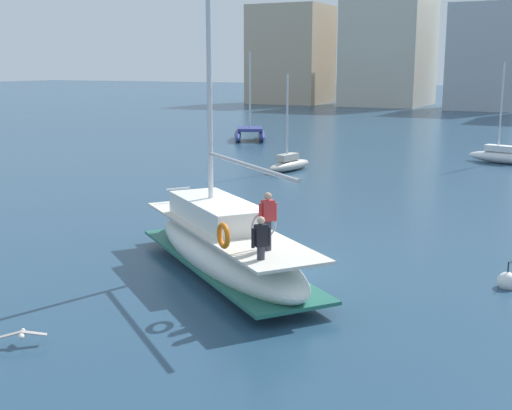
{
  "coord_description": "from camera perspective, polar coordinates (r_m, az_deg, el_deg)",
  "views": [
    {
      "loc": [
        9.11,
        -18.31,
        6.34
      ],
      "look_at": [
        -0.97,
        1.0,
        1.8
      ],
      "focal_mm": 47.34,
      "sensor_mm": 36.0,
      "label": 1
    }
  ],
  "objects": [
    {
      "name": "ground_plane",
      "position": [
        21.41,
        1.07,
        -5.45
      ],
      "size": [
        400.0,
        400.0,
        0.0
      ],
      "primitive_type": "plane",
      "color": "navy"
    },
    {
      "name": "moored_cutter_left",
      "position": [
        57.82,
        -0.52,
        6.09
      ],
      "size": [
        4.97,
        6.06,
        7.43
      ],
      "color": "navy",
      "rests_on": "ground"
    },
    {
      "name": "mooring_buoy",
      "position": [
        20.97,
        20.45,
        -6.09
      ],
      "size": [
        0.58,
        0.58,
        0.89
      ],
      "color": "silver",
      "rests_on": "ground"
    },
    {
      "name": "main_sailboat",
      "position": [
        20.82,
        -2.65,
        -3.35
      ],
      "size": [
        9.11,
        7.7,
        13.7
      ],
      "color": "white",
      "rests_on": "ground"
    },
    {
      "name": "seagull",
      "position": [
        16.67,
        -19.16,
        -10.28
      ],
      "size": [
        0.96,
        0.8,
        0.17
      ],
      "color": "silver",
      "rests_on": "ground"
    },
    {
      "name": "moored_catamaran",
      "position": [
        47.12,
        20.12,
        3.95
      ],
      "size": [
        4.86,
        2.34,
        6.52
      ],
      "color": "white",
      "rests_on": "ground"
    },
    {
      "name": "moored_sloop_far",
      "position": [
        41.14,
        2.83,
        3.54
      ],
      "size": [
        1.6,
        4.12,
        5.82
      ],
      "color": "#B7B2A8",
      "rests_on": "ground"
    }
  ]
}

